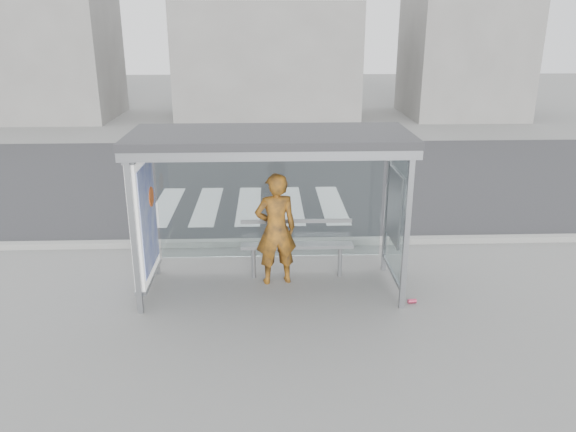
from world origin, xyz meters
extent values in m
plane|color=slate|center=(0.00, 0.00, 0.00)|extent=(80.00, 80.00, 0.00)
cube|color=#2E2E31|center=(0.00, 7.00, 0.00)|extent=(30.00, 10.00, 0.01)
cube|color=gray|center=(0.00, 1.95, 0.06)|extent=(30.00, 0.18, 0.12)
cube|color=silver|center=(-2.50, 4.50, 0.00)|extent=(0.55, 3.00, 0.00)
cube|color=silver|center=(-1.50, 4.50, 0.00)|extent=(0.55, 3.00, 0.00)
cube|color=silver|center=(-0.50, 4.50, 0.00)|extent=(0.55, 3.00, 0.00)
cube|color=silver|center=(0.50, 4.50, 0.00)|extent=(0.55, 3.00, 0.00)
cube|color=silver|center=(1.50, 4.50, 0.00)|extent=(0.55, 3.00, 0.00)
cube|color=gray|center=(-2.00, -0.70, 1.25)|extent=(0.08, 0.08, 2.50)
cube|color=gray|center=(2.00, -0.70, 1.25)|extent=(0.08, 0.08, 2.50)
cube|color=gray|center=(-2.00, 0.70, 1.25)|extent=(0.08, 0.08, 2.50)
cube|color=gray|center=(2.00, 0.70, 1.25)|extent=(0.08, 0.08, 2.50)
cube|color=#2D2D30|center=(0.00, 0.00, 2.56)|extent=(4.25, 1.65, 0.12)
cube|color=gray|center=(0.00, -0.76, 2.45)|extent=(4.25, 0.06, 0.18)
cube|color=white|center=(0.00, 0.70, 1.30)|extent=(3.80, 0.02, 2.00)
cube|color=white|center=(-2.00, 0.00, 1.30)|extent=(0.15, 1.25, 2.00)
cube|color=#3345B9|center=(-1.92, 0.00, 1.30)|extent=(0.01, 1.10, 1.70)
cylinder|color=#D74E13|center=(-1.91, 0.25, 1.55)|extent=(0.02, 0.32, 0.32)
cube|color=white|center=(2.00, 0.00, 1.30)|extent=(0.03, 1.25, 2.00)
cube|color=beige|center=(1.97, 0.05, 1.40)|extent=(0.03, 0.86, 1.16)
cube|color=slate|center=(-10.00, 18.00, 3.00)|extent=(6.00, 5.00, 6.00)
cube|color=slate|center=(0.00, 18.00, 2.50)|extent=(8.00, 5.00, 5.00)
cube|color=slate|center=(9.00, 18.00, 3.50)|extent=(5.00, 5.00, 7.00)
imported|color=#CE5C13|center=(0.08, 0.29, 0.95)|extent=(0.77, 0.58, 1.91)
cube|color=slate|center=(0.44, 0.47, 0.58)|extent=(1.91, 0.23, 0.05)
cylinder|color=slate|center=(-0.30, 0.47, 0.28)|extent=(0.07, 0.07, 0.56)
cylinder|color=slate|center=(1.18, 0.47, 0.28)|extent=(0.07, 0.07, 0.56)
cube|color=slate|center=(0.44, 0.66, 0.96)|extent=(1.91, 0.04, 0.06)
cylinder|color=#C93B5B|center=(2.20, -0.57, 0.04)|extent=(0.14, 0.09, 0.07)
camera|label=1|loc=(-0.05, -8.37, 4.19)|focal=35.00mm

